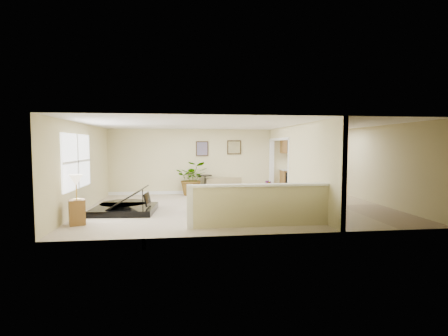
{
  "coord_description": "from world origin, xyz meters",
  "views": [
    {
      "loc": [
        -1.58,
        -9.57,
        1.88
      ],
      "look_at": [
        -0.4,
        0.4,
        1.18
      ],
      "focal_mm": 26.0,
      "sensor_mm": 36.0,
      "label": 1
    }
  ],
  "objects": [
    {
      "name": "left_window",
      "position": [
        -4.49,
        -0.5,
        1.45
      ],
      "size": [
        0.05,
        2.15,
        1.45
      ],
      "primitive_type": "cube",
      "color": "white",
      "rests_on": "left_wall"
    },
    {
      "name": "loveseat",
      "position": [
        -0.05,
        2.62,
        0.31
      ],
      "size": [
        1.63,
        1.16,
        0.82
      ],
      "rotation": [
        0.0,
        0.0,
        0.26
      ],
      "color": "tan",
      "rests_on": "floor"
    },
    {
      "name": "palm_plant",
      "position": [
        -1.35,
        2.65,
        0.63
      ],
      "size": [
        1.24,
        1.1,
        1.28
      ],
      "color": "black",
      "rests_on": "floor"
    },
    {
      "name": "kitchen_cabinets",
      "position": [
        3.19,
        2.73,
        0.87
      ],
      "size": [
        2.36,
        0.65,
        2.33
      ],
      "color": "olive",
      "rests_on": "floor"
    },
    {
      "name": "front_wall",
      "position": [
        0.0,
        -3.0,
        1.25
      ],
      "size": [
        9.0,
        0.04,
        2.5
      ],
      "primitive_type": "cube",
      "color": "beige",
      "rests_on": "floor"
    },
    {
      "name": "piano_bench",
      "position": [
        -1.18,
        -0.42,
        0.23
      ],
      "size": [
        0.55,
        0.76,
        0.46
      ],
      "primitive_type": "cube",
      "rotation": [
        0.0,
        0.0,
        0.33
      ],
      "color": "black",
      "rests_on": "floor"
    },
    {
      "name": "left_wall",
      "position": [
        -4.5,
        0.0,
        1.25
      ],
      "size": [
        0.04,
        6.0,
        2.5
      ],
      "primitive_type": "cube",
      "color": "beige",
      "rests_on": "floor"
    },
    {
      "name": "interior_partition",
      "position": [
        1.8,
        0.25,
        1.22
      ],
      "size": [
        0.18,
        5.99,
        2.5
      ],
      "color": "beige",
      "rests_on": "floor"
    },
    {
      "name": "right_wall",
      "position": [
        4.5,
        0.0,
        1.25
      ],
      "size": [
        0.04,
        6.0,
        2.5
      ],
      "primitive_type": "cube",
      "color": "beige",
      "rests_on": "floor"
    },
    {
      "name": "back_wall",
      "position": [
        0.0,
        3.0,
        1.25
      ],
      "size": [
        9.0,
        0.04,
        2.5
      ],
      "primitive_type": "cube",
      "color": "beige",
      "rests_on": "floor"
    },
    {
      "name": "lamp_stand",
      "position": [
        -4.15,
        -1.64,
        0.5
      ],
      "size": [
        0.46,
        0.46,
        1.19
      ],
      "color": "olive",
      "rests_on": "floor"
    },
    {
      "name": "kitchen_vinyl",
      "position": [
        3.15,
        0.0,
        0.0
      ],
      "size": [
        2.7,
        6.0,
        0.01
      ],
      "primitive_type": "cube",
      "color": "gray",
      "rests_on": "floor"
    },
    {
      "name": "wall_mirror",
      "position": [
        0.3,
        2.97,
        1.8
      ],
      "size": [
        0.55,
        0.04,
        0.55
      ],
      "color": "#312412",
      "rests_on": "back_wall"
    },
    {
      "name": "floor",
      "position": [
        0.0,
        0.0,
        0.0
      ],
      "size": [
        9.0,
        9.0,
        0.0
      ],
      "primitive_type": "plane",
      "color": "#C0AE95",
      "rests_on": "ground"
    },
    {
      "name": "accent_table",
      "position": [
        -0.86,
        2.65,
        0.49
      ],
      "size": [
        0.52,
        0.52,
        0.76
      ],
      "color": "black",
      "rests_on": "floor"
    },
    {
      "name": "small_plant",
      "position": [
        1.45,
        2.1,
        0.24
      ],
      "size": [
        0.4,
        0.4,
        0.57
      ],
      "color": "black",
      "rests_on": "floor"
    },
    {
      "name": "pony_half_wall",
      "position": [
        0.08,
        -2.3,
        0.52
      ],
      "size": [
        3.42,
        0.22,
        1.0
      ],
      "color": "beige",
      "rests_on": "floor"
    },
    {
      "name": "wall_art_left",
      "position": [
        -0.95,
        2.97,
        1.75
      ],
      "size": [
        0.48,
        0.04,
        0.58
      ],
      "color": "#312412",
      "rests_on": "back_wall"
    },
    {
      "name": "ceiling",
      "position": [
        0.0,
        0.0,
        2.5
      ],
      "size": [
        9.0,
        6.0,
        0.04
      ],
      "primitive_type": "cube",
      "color": "white",
      "rests_on": "back_wall"
    },
    {
      "name": "piano",
      "position": [
        -3.33,
        -0.19,
        0.66
      ],
      "size": [
        2.02,
        2.1,
        1.57
      ],
      "rotation": [
        0.0,
        0.0,
        -0.07
      ],
      "color": "black",
      "rests_on": "floor"
    }
  ]
}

